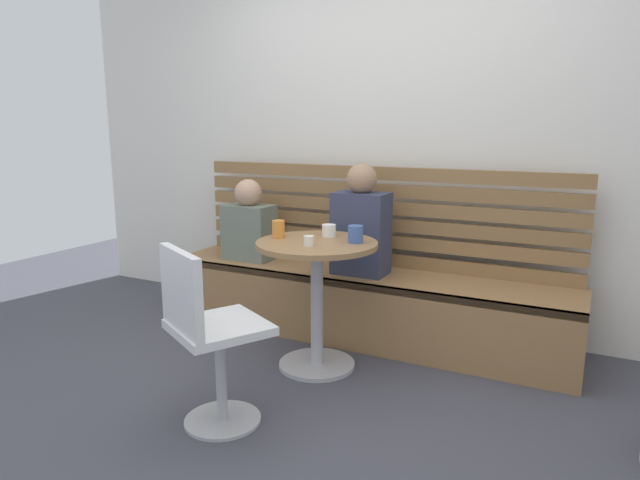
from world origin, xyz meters
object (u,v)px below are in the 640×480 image
person_adult (361,225)px  white_chair (206,331)px  cup_tumbler_orange (278,229)px  cafe_table (317,280)px  person_child_left (249,225)px  cup_espresso_small (309,241)px  cup_mug_blue (355,234)px  booth_bench (360,304)px  cup_ceramic_white (329,230)px

person_adult → white_chair: bearing=-98.1°
cup_tumbler_orange → cafe_table: bearing=-0.4°
cafe_table → person_child_left: bearing=147.2°
person_adult → cup_espresso_small: 0.64m
cafe_table → cup_mug_blue: bearing=20.1°
person_child_left → cup_tumbler_orange: (0.56, -0.52, 0.10)m
person_child_left → cup_espresso_small: size_ratio=10.16×
cup_espresso_small → cup_mug_blue: size_ratio=0.59×
booth_bench → cup_mug_blue: bearing=-70.6°
cafe_table → cup_mug_blue: cup_mug_blue is taller
white_chair → cup_tumbler_orange: size_ratio=8.50×
booth_bench → cup_espresso_small: size_ratio=48.21×
white_chair → cup_espresso_small: size_ratio=15.18×
booth_bench → cafe_table: 0.62m
cup_tumbler_orange → cup_espresso_small: bearing=-24.6°
cafe_table → person_adult: bearing=84.9°
booth_bench → cup_ceramic_white: (-0.04, -0.38, 0.55)m
person_child_left → cup_espresso_small: 1.05m
booth_bench → cup_espresso_small: 0.86m
cup_espresso_small → cup_tumbler_orange: 0.29m
person_child_left → cup_mug_blue: (1.01, -0.45, 0.10)m
cup_ceramic_white → person_adult: bearing=81.5°
person_adult → person_child_left: (-0.86, 0.00, -0.07)m
cafe_table → cup_mug_blue: size_ratio=7.79×
cafe_table → cup_espresso_small: bearing=-83.1°
person_adult → cup_ceramic_white: 0.36m
cafe_table → cup_tumbler_orange: cup_tumbler_orange is taller
cup_mug_blue → cup_tumbler_orange: cup_tumbler_orange is taller
cafe_table → cup_ceramic_white: size_ratio=9.25×
white_chair → cup_mug_blue: 1.00m
white_chair → person_adult: (0.19, 1.33, 0.29)m
booth_bench → person_adult: (0.01, -0.02, 0.53)m
booth_bench → cafe_table: size_ratio=3.65×
white_chair → person_adult: person_adult is taller
cafe_table → white_chair: white_chair is taller
booth_bench → person_child_left: bearing=-178.6°
booth_bench → cup_tumbler_orange: size_ratio=27.00×
booth_bench → person_adult: person_adult is taller
person_child_left → cup_tumbler_orange: size_ratio=5.69×
white_chair → cup_ceramic_white: white_chair is taller
booth_bench → cup_ceramic_white: size_ratio=33.75×
cafe_table → person_adult: size_ratio=1.05×
cafe_table → cup_tumbler_orange: bearing=179.6°
cup_ceramic_white → cup_espresso_small: bearing=-85.8°
white_chair → cup_mug_blue: white_chair is taller
booth_bench → person_adult: size_ratio=3.84×
booth_bench → cafe_table: bearing=-93.8°
person_adult → booth_bench: bearing=114.0°
white_chair → cafe_table: bearing=80.0°
cup_ceramic_white → booth_bench: bearing=83.6°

